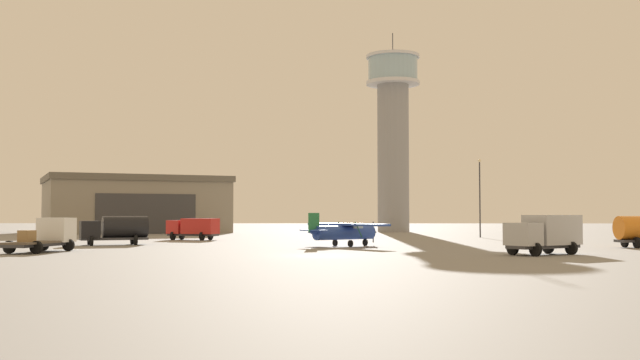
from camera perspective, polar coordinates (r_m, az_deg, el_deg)
ground_plane at (r=54.23m, az=-0.12°, el=-5.90°), size 400.00×400.00×0.00m
control_tower at (r=130.11m, az=5.71°, el=4.06°), size 9.45×9.45×35.26m
hangar at (r=128.77m, az=-14.28°, el=-1.88°), size 36.05×33.36×9.38m
airplane_blue at (r=69.67m, az=1.85°, el=-3.97°), size 8.39×9.40×3.18m
truck_flatbed_white at (r=63.95m, az=-20.42°, el=-4.05°), size 4.09×7.42×2.76m
truck_box_red at (r=88.56m, az=-9.81°, el=-3.67°), size 6.43×4.21×2.58m
truck_fuel_tanker_black at (r=75.85m, az=-15.62°, el=-3.69°), size 6.79×4.77×2.87m
truck_box_silver at (r=57.83m, az=17.11°, el=-3.95°), size 6.39×5.45×2.99m
light_post_west at (r=99.35m, az=12.33°, el=-0.89°), size 0.44×0.44×10.42m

